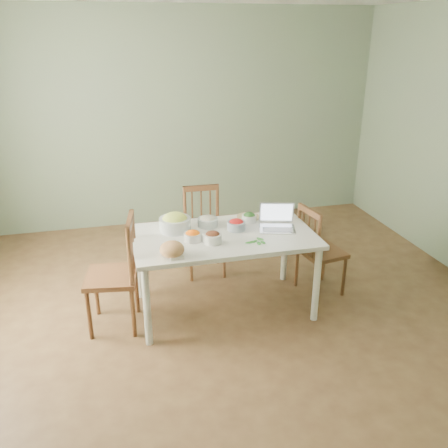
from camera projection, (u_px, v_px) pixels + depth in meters
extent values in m
cube|color=#4D3320|center=(237.00, 317.00, 4.27)|extent=(5.00, 5.00, 0.00)
cube|color=gray|center=(185.00, 120.00, 6.01)|extent=(5.00, 0.00, 2.70)
ellipsoid|color=tan|center=(172.00, 249.00, 3.71)|extent=(0.21, 0.21, 0.13)
cube|color=white|center=(177.00, 258.00, 3.68)|extent=(0.11, 0.04, 0.03)
cylinder|color=tan|center=(248.00, 217.00, 4.50)|extent=(0.28, 0.28, 0.02)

